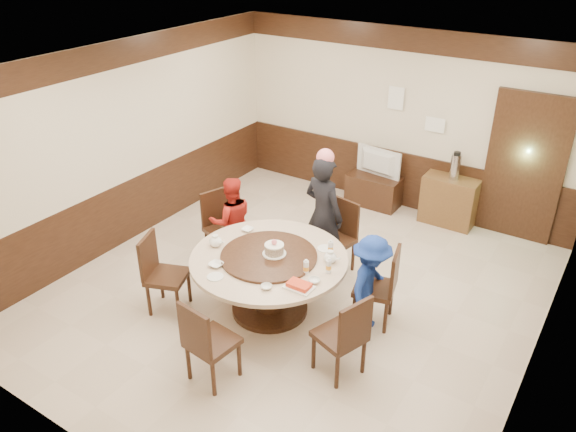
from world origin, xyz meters
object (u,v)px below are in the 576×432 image
Objects in this scene: person_standing at (323,215)px; person_red at (232,221)px; television at (376,163)px; shrimp_platter at (299,286)px; birthday_cake at (274,249)px; side_cabinet at (449,201)px; banquet_table at (269,273)px; thermos at (455,167)px; person_blue at (370,285)px; tv_stand at (374,190)px.

person_standing reaches higher than person_red.
television is at bearing -156.74° from person_red.
shrimp_platter is at bearing 110.06° from television.
birthday_cake reaches higher than side_cabinet.
person_standing is at bearing 86.83° from banquet_table.
thermos is at bearing -177.03° from person_red.
side_cabinet is at bearing -171.10° from television.
shrimp_platter is 3.66m from side_cabinet.
birthday_cake is (0.04, 0.05, 0.31)m from banquet_table.
person_blue is at bearing 52.71° from shrimp_platter.
person_red is at bearing -108.27° from tv_stand.
person_red is 3.39m from thermos.
person_blue is at bearing 16.90° from banquet_table.
tv_stand is at bearing -71.23° from person_standing.
tv_stand is (-0.80, 3.58, -0.53)m from shrimp_platter.
shrimp_platter is at bearing -28.30° from banquet_table.
side_cabinet is (1.04, 3.28, -0.16)m from banquet_table.
birthday_cake is 0.68m from shrimp_platter.
birthday_cake is at bearing -107.07° from side_cabinet.
tv_stand is 1.06× the size of side_cabinet.
tv_stand is at bearing 93.31° from banquet_table.
tv_stand is 1.42m from thermos.
shrimp_platter reaches higher than side_cabinet.
person_standing reaches higher than television.
shrimp_platter is (-0.51, -0.67, 0.18)m from person_blue.
birthday_cake is at bearing -85.88° from tv_stand.
birthday_cake reaches higher than shrimp_platter.
tv_stand is at bearing 102.57° from shrimp_platter.
thermos is at bearing 72.63° from birthday_cake.
birthday_cake is at bearing 98.50° from person_blue.
thermos reaches higher than television.
person_red is at bearing 148.55° from banquet_table.
side_cabinet is 2.11× the size of thermos.
side_cabinet is at bearing 72.47° from banquet_table.
person_standing is 5.93× the size of birthday_cake.
person_red is at bearing 149.69° from shrimp_platter.
person_standing is 2.40m from side_cabinet.
birthday_cake is (1.09, -0.59, 0.23)m from person_red.
banquet_table reaches higher than tv_stand.
side_cabinet reaches higher than tv_stand.
banquet_table is at bearing -86.69° from tv_stand.
side_cabinet is at bearing 180.00° from thermos.
person_blue is 1.52× the size of television.
person_blue is at bearing 123.61° from person_red.
banquet_table is 3.47m from thermos.
person_blue is 3.97× the size of shrimp_platter.
thermos is (0.02, 0.00, 0.56)m from side_cabinet.
person_red is (-1.05, 0.64, 0.08)m from banquet_table.
person_red is 4.10× the size of shrimp_platter.
person_blue is at bearing -65.82° from tv_stand.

